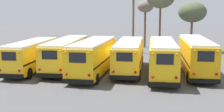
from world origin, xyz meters
TOP-DOWN VIEW (x-y plane):
  - ground_plane at (0.00, 0.00)m, footprint 160.00×160.00m
  - school_bus_0 at (-8.04, -0.67)m, footprint 2.66×9.42m
  - school_bus_1 at (-4.82, 0.66)m, footprint 2.94×10.81m
  - school_bus_2 at (-1.61, -1.10)m, footprint 2.88×10.08m
  - school_bus_3 at (1.61, 0.76)m, footprint 2.71×10.21m
  - school_bus_4 at (4.83, -1.10)m, footprint 2.59×10.00m
  - school_bus_5 at (8.04, 1.03)m, footprint 2.57×10.80m
  - utility_pole at (0.94, 13.06)m, footprint 1.80×0.30m
  - bare_tree_0 at (9.35, 16.25)m, footprint 4.08×4.08m
  - bare_tree_1 at (2.33, 19.42)m, footprint 2.57×2.57m

SIDE VIEW (x-z plane):
  - ground_plane at x=0.00m, z-range 0.00..0.00m
  - school_bus_0 at x=-8.04m, z-range 0.14..3.13m
  - school_bus_3 at x=1.61m, z-range 0.14..3.16m
  - school_bus_1 at x=-4.82m, z-range 0.15..3.25m
  - school_bus_2 at x=-1.61m, z-range 0.13..3.34m
  - school_bus_4 at x=4.83m, z-range 0.14..3.42m
  - school_bus_5 at x=8.04m, z-range 0.13..3.44m
  - utility_pole at x=0.94m, z-range 0.14..9.13m
  - bare_tree_0 at x=9.35m, z-range 2.09..9.40m
  - bare_tree_1 at x=2.33m, z-range 2.64..10.25m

